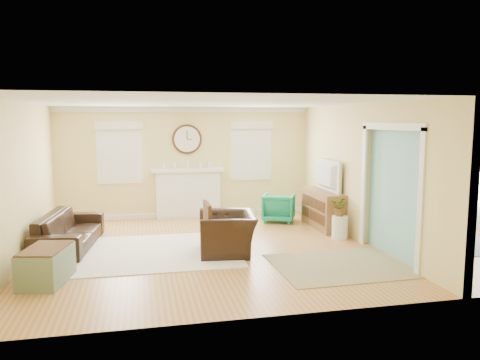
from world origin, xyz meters
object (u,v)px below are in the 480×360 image
credenza (324,209)px  dining_table (419,219)px  green_chair (279,208)px  eames_chair (227,233)px  sofa (69,230)px

credenza → dining_table: 1.91m
green_chair → credenza: credenza is taller
eames_chair → dining_table: 4.01m
sofa → green_chair: 4.53m
eames_chair → dining_table: size_ratio=0.58×
green_chair → sofa: bearing=41.0°
credenza → dining_table: size_ratio=0.78×
green_chair → dining_table: bearing=167.3°
sofa → credenza: size_ratio=1.47×
dining_table → green_chair: bearing=43.4°
credenza → eames_chair: bearing=-148.4°
sofa → eames_chair: (2.74, -0.99, 0.04)m
credenza → sofa: bearing=-174.6°
eames_chair → credenza: (2.39, 1.47, 0.05)m
dining_table → sofa: bearing=76.1°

